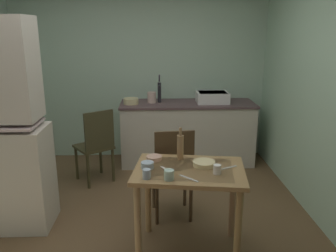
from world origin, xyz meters
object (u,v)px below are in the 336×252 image
object	(u,v)px
chair_by_counter	(96,144)
serving_bowl_wide	(147,165)
mixing_bowl_counter	(131,101)
chair_far_side	(173,172)
sink_basin	(212,97)
glass_bottle	(180,146)
dining_table	(189,183)
mug_dark	(169,175)
hand_pump	(159,90)

from	to	relation	value
chair_by_counter	serving_bowl_wide	distance (m)	1.61
mixing_bowl_counter	chair_far_side	xyz separation A→B (m)	(0.50, -1.52, -0.41)
chair_far_side	sink_basin	bearing A→B (deg)	68.03
chair_by_counter	glass_bottle	distance (m)	1.60
mixing_bowl_counter	chair_far_side	world-z (taller)	chair_far_side
dining_table	serving_bowl_wide	world-z (taller)	serving_bowl_wide
serving_bowl_wide	mug_dark	distance (m)	0.29
sink_basin	chair_far_side	bearing A→B (deg)	-111.97
chair_far_side	mug_dark	size ratio (longest dim) A/B	12.13
mixing_bowl_counter	serving_bowl_wide	size ratio (longest dim) A/B	1.95
dining_table	chair_far_side	bearing A→B (deg)	101.19
chair_far_side	hand_pump	bearing A→B (deg)	93.78
sink_basin	hand_pump	world-z (taller)	hand_pump
chair_far_side	mug_dark	xyz separation A→B (m)	(-0.07, -0.76, 0.30)
hand_pump	sink_basin	bearing A→B (deg)	-3.49
mixing_bowl_counter	chair_far_side	size ratio (longest dim) A/B	0.21
mixing_bowl_counter	glass_bottle	size ratio (longest dim) A/B	0.72
mug_dark	glass_bottle	xyz separation A→B (m)	(0.12, 0.44, 0.08)
glass_bottle	dining_table	bearing A→B (deg)	-75.40
hand_pump	mug_dark	distance (m)	2.39
mixing_bowl_counter	chair_by_counter	size ratio (longest dim) A/B	0.22
mug_dark	chair_by_counter	bearing A→B (deg)	116.72
mixing_bowl_counter	chair_by_counter	distance (m)	0.85
dining_table	mixing_bowl_counter	bearing A→B (deg)	106.44
serving_bowl_wide	mixing_bowl_counter	bearing A→B (deg)	97.36
sink_basin	dining_table	world-z (taller)	sink_basin
dining_table	serving_bowl_wide	xyz separation A→B (m)	(-0.35, 0.02, 0.16)
chair_far_side	chair_by_counter	world-z (taller)	chair_far_side
serving_bowl_wide	chair_by_counter	bearing A→B (deg)	115.01
sink_basin	dining_table	size ratio (longest dim) A/B	0.45
hand_pump	serving_bowl_wide	xyz separation A→B (m)	(-0.13, -2.14, -0.25)
sink_basin	mug_dark	distance (m)	2.44
mug_dark	glass_bottle	distance (m)	0.46
sink_basin	mixing_bowl_counter	size ratio (longest dim) A/B	2.14
hand_pump	mixing_bowl_counter	bearing A→B (deg)	-166.46
mixing_bowl_counter	serving_bowl_wide	distance (m)	2.07
dining_table	mug_dark	xyz separation A→B (m)	(-0.18, -0.21, 0.17)
mixing_bowl_counter	dining_table	world-z (taller)	mixing_bowl_counter
hand_pump	mug_dark	size ratio (longest dim) A/B	4.89
mixing_bowl_counter	glass_bottle	world-z (taller)	glass_bottle
chair_far_side	chair_by_counter	bearing A→B (deg)	135.01
sink_basin	chair_by_counter	distance (m)	1.74
chair_by_counter	serving_bowl_wide	size ratio (longest dim) A/B	8.98
mixing_bowl_counter	glass_bottle	xyz separation A→B (m)	(0.55, -1.84, -0.03)
dining_table	hand_pump	bearing A→B (deg)	95.68
mixing_bowl_counter	dining_table	size ratio (longest dim) A/B	0.21
dining_table	serving_bowl_wide	size ratio (longest dim) A/B	9.36
mug_dark	mixing_bowl_counter	bearing A→B (deg)	100.78
glass_bottle	chair_by_counter	bearing A→B (deg)	127.93
sink_basin	serving_bowl_wide	world-z (taller)	sink_basin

